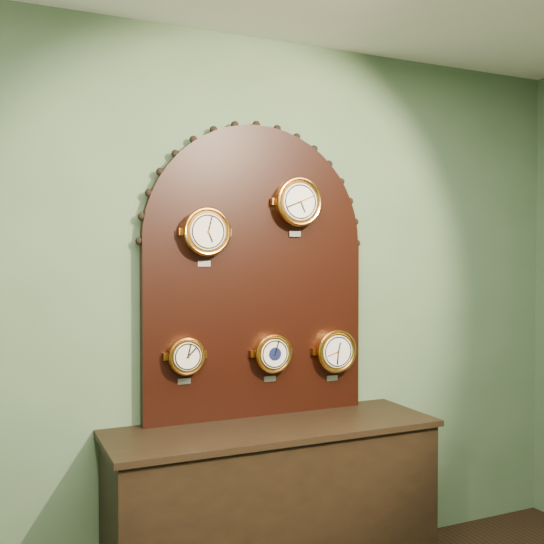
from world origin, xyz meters
name	(u,v)px	position (x,y,z in m)	size (l,w,h in m)	color
wall_back	(253,305)	(0.00, 2.50, 1.40)	(4.00, 4.00, 0.00)	#4D6948
shop_counter	(274,512)	(0.00, 2.23, 0.40)	(1.60, 0.50, 0.80)	black
display_board	(256,262)	(0.00, 2.45, 1.63)	(1.26, 0.06, 1.53)	black
roman_clock	(206,232)	(-0.29, 2.38, 1.78)	(0.24, 0.08, 0.29)	orange
arabic_clock	(298,202)	(0.21, 2.38, 1.94)	(0.26, 0.08, 0.31)	orange
hygrometer	(186,356)	(-0.40, 2.38, 1.17)	(0.18, 0.08, 0.24)	orange
barometer	(272,353)	(0.06, 2.38, 1.16)	(0.20, 0.08, 0.25)	orange
tide_clock	(335,351)	(0.43, 2.38, 1.15)	(0.23, 0.08, 0.28)	orange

